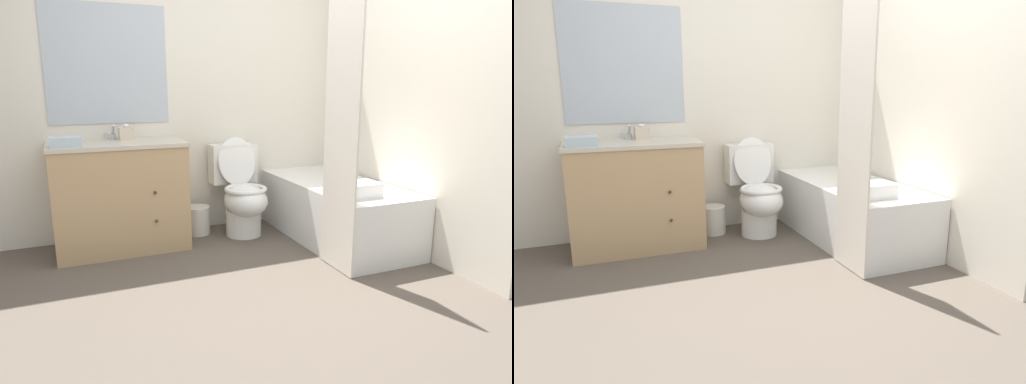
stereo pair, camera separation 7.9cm
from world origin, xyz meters
TOP-DOWN VIEW (x-y plane):
  - ground_plane at (0.00, 0.00)m, footprint 14.00×14.00m
  - wall_back at (-0.01, 1.70)m, footprint 8.00×0.06m
  - wall_right at (1.31, 0.84)m, footprint 0.05×2.67m
  - vanity_cabinet at (-0.77, 1.39)m, footprint 1.01×0.60m
  - sink_faucet at (-0.77, 1.60)m, footprint 0.14×0.12m
  - toilet at (0.24, 1.35)m, footprint 0.41×0.63m
  - bathtub at (0.92, 0.91)m, footprint 0.69×1.53m
  - shower_curtain at (0.57, 0.33)m, footprint 0.01×0.40m
  - wastebasket at (-0.12, 1.49)m, footprint 0.22×0.22m
  - tissue_box at (-0.68, 1.51)m, footprint 0.11×0.13m
  - hand_towel_folded at (-1.13, 1.23)m, footprint 0.21×0.15m
  - bath_towel_folded at (0.77, 0.40)m, footprint 0.31×0.20m

SIDE VIEW (x-z plane):
  - ground_plane at x=0.00m, z-range 0.00..0.00m
  - wastebasket at x=-0.12m, z-range 0.00..0.25m
  - bathtub at x=0.92m, z-range 0.00..0.50m
  - toilet at x=0.24m, z-range -0.06..0.78m
  - vanity_cabinet at x=-0.77m, z-range 0.01..0.87m
  - bath_towel_folded at x=0.77m, z-range 0.49..0.60m
  - sink_faucet at x=-0.77m, z-range 0.83..0.95m
  - hand_towel_folded at x=-1.13m, z-range 0.86..0.93m
  - tissue_box at x=-0.68m, z-range 0.85..0.97m
  - shower_curtain at x=0.57m, z-range 0.00..1.95m
  - wall_right at x=1.31m, z-range 0.00..2.50m
  - wall_back at x=-0.01m, z-range 0.00..2.50m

